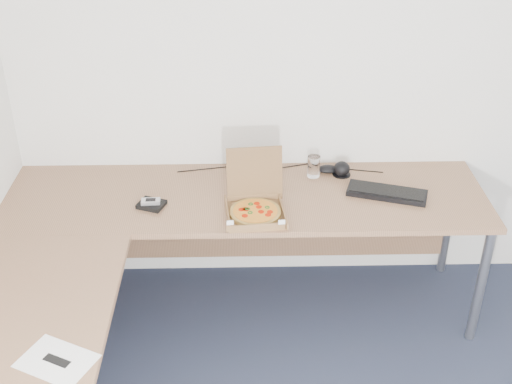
{
  "coord_description": "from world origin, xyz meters",
  "views": [
    {
      "loc": [
        -0.52,
        -1.57,
        2.51
      ],
      "look_at": [
        -0.45,
        1.28,
        0.82
      ],
      "focal_mm": 46.79,
      "sensor_mm": 36.0,
      "label": 1
    }
  ],
  "objects_px": {
    "keyboard": "(387,193)",
    "wallet": "(151,204)",
    "desk": "(177,248)",
    "pizza_box": "(255,208)",
    "drinking_glass": "(314,166)"
  },
  "relations": [
    {
      "from": "keyboard",
      "to": "wallet",
      "type": "distance_m",
      "value": 1.21
    },
    {
      "from": "drinking_glass",
      "to": "wallet",
      "type": "distance_m",
      "value": 0.9
    },
    {
      "from": "drinking_glass",
      "to": "keyboard",
      "type": "height_order",
      "value": "drinking_glass"
    },
    {
      "from": "pizza_box",
      "to": "wallet",
      "type": "xyz_separation_m",
      "value": [
        -0.52,
        0.08,
        -0.02
      ]
    },
    {
      "from": "desk",
      "to": "pizza_box",
      "type": "relative_size",
      "value": 7.61
    },
    {
      "from": "drinking_glass",
      "to": "pizza_box",
      "type": "bearing_deg",
      "value": -130.58
    },
    {
      "from": "desk",
      "to": "keyboard",
      "type": "bearing_deg",
      "value": 21.3
    },
    {
      "from": "desk",
      "to": "wallet",
      "type": "xyz_separation_m",
      "value": [
        -0.15,
        0.33,
        0.04
      ]
    },
    {
      "from": "wallet",
      "to": "keyboard",
      "type": "bearing_deg",
      "value": 25.74
    },
    {
      "from": "pizza_box",
      "to": "keyboard",
      "type": "distance_m",
      "value": 0.71
    },
    {
      "from": "drinking_glass",
      "to": "wallet",
      "type": "xyz_separation_m",
      "value": [
        -0.85,
        -0.3,
        -0.05
      ]
    },
    {
      "from": "desk",
      "to": "keyboard",
      "type": "height_order",
      "value": "keyboard"
    },
    {
      "from": "desk",
      "to": "pizza_box",
      "type": "distance_m",
      "value": 0.45
    },
    {
      "from": "desk",
      "to": "pizza_box",
      "type": "bearing_deg",
      "value": 33.48
    },
    {
      "from": "pizza_box",
      "to": "drinking_glass",
      "type": "xyz_separation_m",
      "value": [
        0.33,
        0.38,
        0.02
      ]
    }
  ]
}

